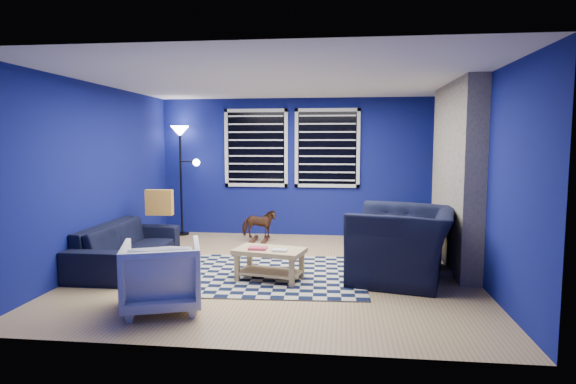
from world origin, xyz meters
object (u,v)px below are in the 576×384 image
(floor_lamp, at_px, (181,146))
(rocking_horse, at_px, (259,224))
(cabinet, at_px, (400,226))
(sofa, at_px, (127,245))
(armchair_big, at_px, (402,244))
(tv, at_px, (440,161))
(armchair_bent, at_px, (162,275))
(coffee_table, at_px, (269,258))

(floor_lamp, bearing_deg, rocking_horse, -18.65)
(rocking_horse, distance_m, cabinet, 2.48)
(sofa, bearing_deg, armchair_big, -93.27)
(sofa, distance_m, cabinet, 4.57)
(tv, distance_m, armchair_bent, 5.11)
(tv, height_order, armchair_big, tv)
(cabinet, bearing_deg, tv, -20.87)
(armchair_bent, bearing_deg, armchair_big, -170.56)
(armchair_big, relative_size, armchair_bent, 1.75)
(rocking_horse, xyz_separation_m, coffee_table, (0.53, -2.23, -0.03))
(tv, height_order, cabinet, tv)
(coffee_table, bearing_deg, armchair_big, 9.09)
(sofa, height_order, armchair_bent, armchair_bent)
(armchair_bent, height_order, coffee_table, armchair_bent)
(armchair_big, bearing_deg, coffee_table, -67.78)
(tv, distance_m, armchair_big, 2.58)
(armchair_big, distance_m, cabinet, 2.51)
(cabinet, bearing_deg, armchair_bent, -124.19)
(tv, relative_size, armchair_bent, 1.28)
(tv, xyz_separation_m, sofa, (-4.55, -2.04, -1.10))
(tv, height_order, rocking_horse, tv)
(coffee_table, xyz_separation_m, cabinet, (1.90, 2.75, -0.04))
(armchair_big, bearing_deg, rocking_horse, -119.18)
(armchair_big, bearing_deg, floor_lamp, -110.88)
(rocking_horse, distance_m, floor_lamp, 2.07)
(sofa, bearing_deg, armchair_bent, -145.20)
(armchair_big, xyz_separation_m, rocking_horse, (-2.17, 1.97, -0.13))
(tv, height_order, floor_lamp, floor_lamp)
(armchair_big, distance_m, floor_lamp, 4.60)
(tv, bearing_deg, sofa, -155.82)
(floor_lamp, bearing_deg, cabinet, 0.05)
(floor_lamp, bearing_deg, armchair_bent, -74.06)
(tv, xyz_separation_m, floor_lamp, (-4.54, 0.25, 0.24))
(armchair_bent, bearing_deg, rocking_horse, -115.94)
(sofa, bearing_deg, cabinet, -60.11)
(sofa, distance_m, armchair_bent, 1.95)
(armchair_bent, bearing_deg, floor_lamp, -93.15)
(rocking_horse, xyz_separation_m, cabinet, (2.43, 0.51, -0.07))
(tv, relative_size, cabinet, 1.75)
(coffee_table, distance_m, cabinet, 3.34)
(armchair_big, xyz_separation_m, coffee_table, (-1.64, -0.26, -0.15))
(tv, height_order, armchair_bent, tv)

